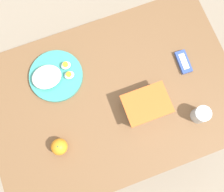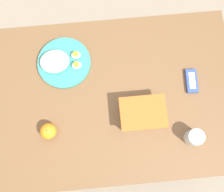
{
  "view_description": "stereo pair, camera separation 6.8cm",
  "coord_description": "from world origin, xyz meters",
  "px_view_note": "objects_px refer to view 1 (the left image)",
  "views": [
    {
      "loc": [
        0.09,
        0.24,
        1.91
      ],
      "look_at": [
        0.0,
        0.0,
        0.74
      ],
      "focal_mm": 42.0,
      "sensor_mm": 36.0,
      "label": 1
    },
    {
      "loc": [
        0.03,
        0.26,
        1.91
      ],
      "look_at": [
        0.0,
        0.0,
        0.74
      ],
      "focal_mm": 42.0,
      "sensor_mm": 36.0,
      "label": 2
    }
  ],
  "objects_px": {
    "food_container": "(146,106)",
    "candy_bar": "(183,62)",
    "rice_plate": "(54,76)",
    "orange_fruit": "(59,147)",
    "drinking_glass": "(201,115)"
  },
  "relations": [
    {
      "from": "orange_fruit",
      "to": "rice_plate",
      "type": "distance_m",
      "value": 0.33
    },
    {
      "from": "orange_fruit",
      "to": "rice_plate",
      "type": "xyz_separation_m",
      "value": [
        -0.07,
        -0.32,
        -0.02
      ]
    },
    {
      "from": "candy_bar",
      "to": "drinking_glass",
      "type": "bearing_deg",
      "value": 81.34
    },
    {
      "from": "food_container",
      "to": "candy_bar",
      "type": "height_order",
      "value": "food_container"
    },
    {
      "from": "food_container",
      "to": "candy_bar",
      "type": "xyz_separation_m",
      "value": [
        -0.25,
        -0.14,
        -0.03
      ]
    },
    {
      "from": "orange_fruit",
      "to": "drinking_glass",
      "type": "relative_size",
      "value": 0.89
    },
    {
      "from": "orange_fruit",
      "to": "rice_plate",
      "type": "height_order",
      "value": "orange_fruit"
    },
    {
      "from": "candy_bar",
      "to": "orange_fruit",
      "type": "bearing_deg",
      "value": 14.58
    },
    {
      "from": "rice_plate",
      "to": "candy_bar",
      "type": "bearing_deg",
      "value": 166.38
    },
    {
      "from": "rice_plate",
      "to": "drinking_glass",
      "type": "bearing_deg",
      "value": 144.1
    },
    {
      "from": "orange_fruit",
      "to": "drinking_glass",
      "type": "xyz_separation_m",
      "value": [
        -0.64,
        0.09,
        0.0
      ]
    },
    {
      "from": "food_container",
      "to": "drinking_glass",
      "type": "relative_size",
      "value": 2.45
    },
    {
      "from": "candy_bar",
      "to": "rice_plate",
      "type": "bearing_deg",
      "value": -13.62
    },
    {
      "from": "food_container",
      "to": "orange_fruit",
      "type": "xyz_separation_m",
      "value": [
        0.42,
        0.04,
        0.0
      ]
    },
    {
      "from": "food_container",
      "to": "orange_fruit",
      "type": "distance_m",
      "value": 0.42
    }
  ]
}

